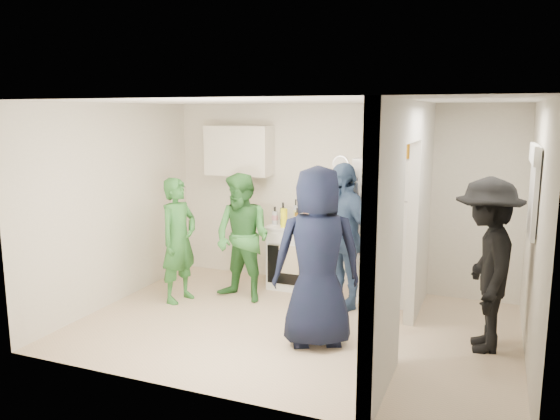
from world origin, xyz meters
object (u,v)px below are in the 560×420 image
object	(u,v)px
fridge	(386,229)
person_green_center	(243,238)
wicker_basket	(382,151)
yellow_cup_stack_top	(406,148)
stove	(298,256)
blue_bowl	(382,141)
person_denim	(343,236)
person_green_left	(179,240)
person_navy	(317,257)
person_nook	(486,265)

from	to	relation	value
fridge	person_green_center	size ratio (longest dim) A/B	1.12
wicker_basket	yellow_cup_stack_top	world-z (taller)	yellow_cup_stack_top
stove	person_green_center	world-z (taller)	person_green_center
blue_bowl	person_denim	size ratio (longest dim) A/B	0.13
person_green_center	person_denim	world-z (taller)	person_denim
person_green_left	person_green_center	xyz separation A→B (m)	(0.74, 0.32, 0.03)
yellow_cup_stack_top	person_green_center	size ratio (longest dim) A/B	0.15
person_green_left	blue_bowl	bearing A→B (deg)	-53.68
fridge	wicker_basket	xyz separation A→B (m)	(-0.10, 0.05, 0.99)
person_green_center	person_denim	size ratio (longest dim) A/B	0.91
person_green_left	person_navy	xyz separation A→B (m)	(2.04, -0.63, 0.14)
stove	person_denim	size ratio (longest dim) A/B	0.49
person_navy	blue_bowl	bearing A→B (deg)	-125.20
stove	person_nook	size ratio (longest dim) A/B	0.50
fridge	person_nook	size ratio (longest dim) A/B	1.04
fridge	person_nook	world-z (taller)	fridge
wicker_basket	person_green_left	distance (m)	2.80
person_denim	person_green_left	bearing A→B (deg)	-127.93
stove	fridge	distance (m)	1.30
person_green_center	person_denim	bearing A→B (deg)	22.37
stove	person_green_left	world-z (taller)	person_green_left
stove	person_nook	world-z (taller)	person_nook
blue_bowl	stove	bearing A→B (deg)	-178.97
blue_bowl	person_navy	xyz separation A→B (m)	(-0.28, -1.74, -1.10)
wicker_basket	person_navy	distance (m)	2.01
wicker_basket	blue_bowl	xyz separation A→B (m)	(0.00, 0.00, 0.13)
stove	person_navy	world-z (taller)	person_navy
wicker_basket	person_navy	xyz separation A→B (m)	(-0.28, -1.74, -0.97)
stove	wicker_basket	xyz separation A→B (m)	(1.11, 0.02, 1.47)
blue_bowl	person_nook	distance (m)	2.13
stove	yellow_cup_stack_top	distance (m)	2.09
blue_bowl	person_nook	bearing A→B (deg)	-42.39
stove	person_navy	size ratio (longest dim) A/B	0.47
wicker_basket	person_navy	size ratio (longest dim) A/B	0.19
person_green_left	person_denim	world-z (taller)	person_denim
person_green_left	person_navy	size ratio (longest dim) A/B	0.85
person_green_left	fridge	bearing A→B (deg)	-55.59
fridge	wicker_basket	distance (m)	1.00
person_denim	person_nook	size ratio (longest dim) A/B	1.02
fridge	wicker_basket	bearing A→B (deg)	153.43
wicker_basket	person_denim	bearing A→B (deg)	-120.84
fridge	person_navy	size ratio (longest dim) A/B	0.98
stove	wicker_basket	bearing A→B (deg)	1.03
fridge	yellow_cup_stack_top	world-z (taller)	yellow_cup_stack_top
wicker_basket	person_nook	bearing A→B (deg)	-42.39
person_green_left	stove	bearing A→B (deg)	-37.25
wicker_basket	person_denim	size ratio (longest dim) A/B	0.19
stove	wicker_basket	distance (m)	1.84
fridge	person_green_center	xyz separation A→B (m)	(-1.68, -0.74, -0.10)
yellow_cup_stack_top	wicker_basket	bearing A→B (deg)	154.89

